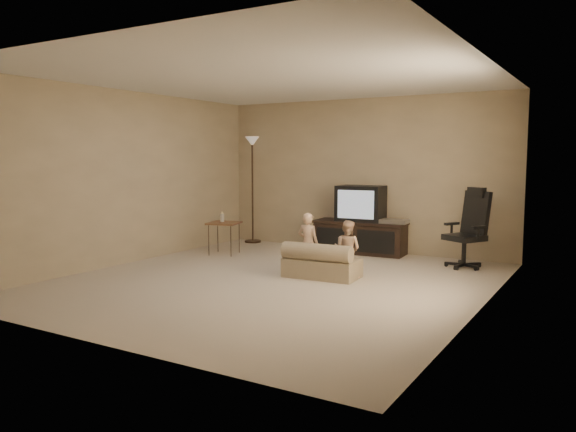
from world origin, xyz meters
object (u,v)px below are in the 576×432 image
at_px(toddler_left, 308,243).
at_px(child_sofa, 321,263).
at_px(office_chair, 468,239).
at_px(floor_lamp, 252,165).
at_px(tv_stand, 361,225).
at_px(side_table, 224,223).
at_px(toddler_right, 347,249).

bearing_deg(toddler_left, child_sofa, 148.11).
bearing_deg(office_chair, floor_lamp, -156.51).
xyz_separation_m(tv_stand, child_sofa, (0.31, -2.01, -0.27)).
height_order(tv_stand, office_chair, office_chair).
xyz_separation_m(tv_stand, office_chair, (1.77, -0.34, -0.05)).
distance_m(child_sofa, toddler_left, 0.39).
bearing_deg(side_table, toddler_right, -14.24).
bearing_deg(office_chair, tv_stand, -161.66).
distance_m(side_table, toddler_right, 2.52).
height_order(floor_lamp, child_sofa, floor_lamp).
height_order(side_table, child_sofa, side_table).
xyz_separation_m(toddler_left, toddler_right, (0.57, -0.00, -0.03)).
distance_m(floor_lamp, toddler_right, 3.50).
xyz_separation_m(office_chair, child_sofa, (-1.46, -1.66, -0.22)).
distance_m(floor_lamp, child_sofa, 3.43).
relative_size(office_chair, floor_lamp, 0.59).
xyz_separation_m(side_table, child_sofa, (2.14, -0.78, -0.31)).
xyz_separation_m(floor_lamp, child_sofa, (2.46, -2.07, -1.21)).
bearing_deg(child_sofa, toddler_left, 145.61).
bearing_deg(child_sofa, floor_lamp, 136.59).
bearing_deg(floor_lamp, office_chair, -5.85).
bearing_deg(floor_lamp, child_sofa, -40.01).
xyz_separation_m(tv_stand, side_table, (-1.83, -1.22, 0.05)).
distance_m(office_chair, toddler_right, 1.90).
distance_m(tv_stand, office_chair, 1.80).
bearing_deg(toddler_left, office_chair, -140.11).
bearing_deg(toddler_right, toddler_left, 0.25).
xyz_separation_m(side_table, toddler_left, (1.87, -0.62, -0.09)).
bearing_deg(side_table, floor_lamp, 104.00).
bearing_deg(side_table, tv_stand, 33.75).
bearing_deg(toddler_right, side_table, -13.99).
height_order(tv_stand, floor_lamp, floor_lamp).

